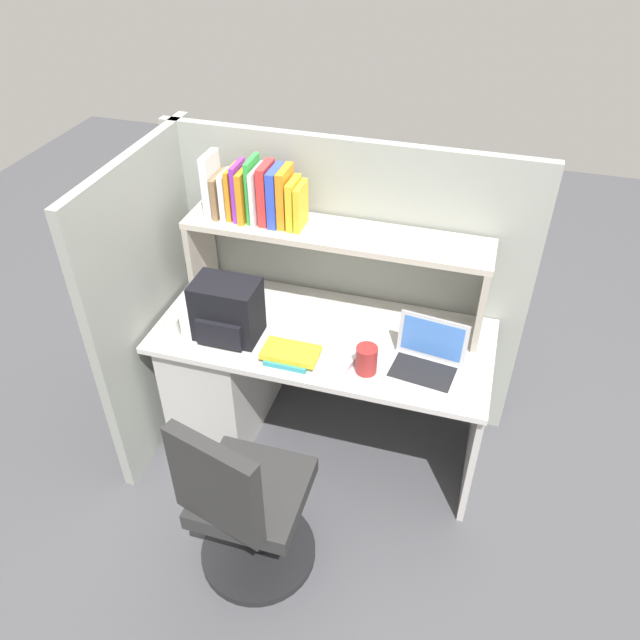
# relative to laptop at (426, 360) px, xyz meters

# --- Properties ---
(ground_plane) EXTENTS (8.00, 8.00, 0.00)m
(ground_plane) POSITION_rel_laptop_xyz_m (-0.51, 0.11, -0.78)
(ground_plane) COLOR #4C4C51
(desk) EXTENTS (1.60, 0.70, 0.73)m
(desk) POSITION_rel_laptop_xyz_m (-0.89, 0.11, -0.38)
(desk) COLOR silver
(desk) RESTS_ON ground_plane
(cubicle_partition_rear) EXTENTS (1.84, 0.05, 1.55)m
(cubicle_partition_rear) POSITION_rel_laptop_xyz_m (-0.51, 0.49, -0.01)
(cubicle_partition_rear) COLOR #939991
(cubicle_partition_rear) RESTS_ON ground_plane
(cubicle_partition_left) EXTENTS (0.05, 1.06, 1.55)m
(cubicle_partition_left) POSITION_rel_laptop_xyz_m (-1.36, 0.06, -0.01)
(cubicle_partition_left) COLOR #939991
(cubicle_partition_left) RESTS_ON ground_plane
(overhead_hutch) EXTENTS (1.44, 0.28, 0.45)m
(overhead_hutch) POSITION_rel_laptop_xyz_m (-0.51, 0.31, 0.30)
(overhead_hutch) COLOR #B3A99C
(overhead_hutch) RESTS_ON desk
(reference_books_on_shelf) EXTENTS (0.47, 0.19, 0.30)m
(reference_books_on_shelf) POSITION_rel_laptop_xyz_m (-0.89, 0.31, 0.53)
(reference_books_on_shelf) COLOR white
(reference_books_on_shelf) RESTS_ON overhead_hutch
(laptop) EXTENTS (0.34, 0.28, 0.22)m
(laptop) POSITION_rel_laptop_xyz_m (0.00, 0.00, 0.00)
(laptop) COLOR #B7BABF
(laptop) RESTS_ON desk
(backpack) EXTENTS (0.30, 0.23, 0.29)m
(backpack) POSITION_rel_laptop_xyz_m (-0.93, -0.03, 0.09)
(backpack) COLOR black
(backpack) RESTS_ON desk
(computer_mouse) EXTENTS (0.08, 0.12, 0.03)m
(computer_mouse) POSITION_rel_laptop_xyz_m (-0.35, -0.10, -0.03)
(computer_mouse) COLOR silver
(computer_mouse) RESTS_ON desk
(paper_cup) EXTENTS (0.08, 0.08, 0.09)m
(paper_cup) POSITION_rel_laptop_xyz_m (-1.19, -0.10, -0.01)
(paper_cup) COLOR white
(paper_cup) RESTS_ON desk
(snack_canister) EXTENTS (0.10, 0.10, 0.13)m
(snack_canister) POSITION_rel_laptop_xyz_m (-0.25, -0.09, 0.02)
(snack_canister) COLOR maroon
(snack_canister) RESTS_ON desk
(desk_book_stack) EXTENTS (0.26, 0.17, 0.05)m
(desk_book_stack) POSITION_rel_laptop_xyz_m (-0.60, -0.11, -0.02)
(desk_book_stack) COLOR teal
(desk_book_stack) RESTS_ON desk
(office_chair) EXTENTS (0.52, 0.54, 0.93)m
(office_chair) POSITION_rel_laptop_xyz_m (-0.60, -0.70, -0.39)
(office_chair) COLOR black
(office_chair) RESTS_ON ground_plane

